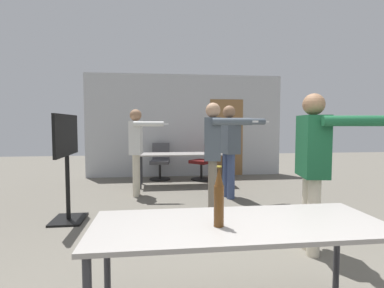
# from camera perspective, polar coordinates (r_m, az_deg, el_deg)

# --- Properties ---
(back_wall) EXTENTS (5.21, 0.12, 2.69)m
(back_wall) POSITION_cam_1_polar(r_m,az_deg,el_deg) (8.00, -0.97, 3.44)
(back_wall) COLOR #B2B5B7
(back_wall) RESTS_ON ground_plane
(conference_table_near) EXTENTS (1.99, 0.77, 0.73)m
(conference_table_near) POSITION_cam_1_polar(r_m,az_deg,el_deg) (2.15, 8.94, -16.11)
(conference_table_near) COLOR gray
(conference_table_near) RESTS_ON ground_plane
(conference_table_far) EXTENTS (2.05, 0.66, 0.73)m
(conference_table_far) POSITION_cam_1_polar(r_m,az_deg,el_deg) (6.77, -1.55, -2.39)
(conference_table_far) COLOR gray
(conference_table_far) RESTS_ON ground_plane
(tv_screen) EXTENTS (0.44, 1.06, 1.53)m
(tv_screen) POSITION_cam_1_polar(r_m,az_deg,el_deg) (4.62, -22.75, -2.12)
(tv_screen) COLOR black
(tv_screen) RESTS_ON ground_plane
(person_left_plaid) EXTENTS (0.76, 0.73, 1.72)m
(person_left_plaid) POSITION_cam_1_polar(r_m,az_deg,el_deg) (3.45, 22.18, -2.40)
(person_left_plaid) COLOR beige
(person_left_plaid) RESTS_ON ground_plane
(person_right_polo) EXTENTS (0.76, 0.76, 1.72)m
(person_right_polo) POSITION_cam_1_polar(r_m,az_deg,el_deg) (4.69, 4.17, -0.51)
(person_right_polo) COLOR slate
(person_right_polo) RESTS_ON ground_plane
(person_center_tall) EXTENTS (0.89, 0.68, 1.74)m
(person_center_tall) POSITION_cam_1_polar(r_m,az_deg,el_deg) (5.66, 7.16, 0.23)
(person_center_tall) COLOR #3D4C75
(person_center_tall) RESTS_ON ground_plane
(person_near_casual) EXTENTS (0.74, 0.62, 1.67)m
(person_near_casual) POSITION_cam_1_polar(r_m,az_deg,el_deg) (5.85, -10.49, 0.15)
(person_near_casual) COLOR beige
(person_near_casual) RESTS_ON ground_plane
(office_chair_far_right) EXTENTS (0.69, 0.68, 0.92)m
(office_chair_far_right) POSITION_cam_1_polar(r_m,az_deg,el_deg) (7.42, 2.28, -3.65)
(office_chair_far_right) COLOR black
(office_chair_far_right) RESTS_ON ground_plane
(office_chair_near_pushed) EXTENTS (0.52, 0.58, 0.90)m
(office_chair_near_pushed) POSITION_cam_1_polar(r_m,az_deg,el_deg) (7.59, -6.08, -3.57)
(office_chair_near_pushed) COLOR black
(office_chair_near_pushed) RESTS_ON ground_plane
(beer_bottle) EXTENTS (0.07, 0.07, 0.40)m
(beer_bottle) POSITION_cam_1_polar(r_m,az_deg,el_deg) (1.98, 5.14, -10.21)
(beer_bottle) COLOR #563314
(beer_bottle) RESTS_ON conference_table_near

